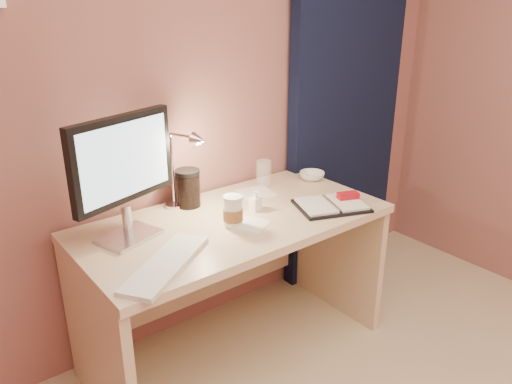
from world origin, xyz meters
TOP-DOWN VIEW (x-y plane):
  - room at (0.95, 1.69)m, footprint 3.50×3.50m
  - desk at (0.00, 1.45)m, footprint 1.40×0.70m
  - monitor at (-0.46, 1.48)m, footprint 0.47×0.24m
  - keyboard at (-0.45, 1.18)m, footprint 0.47×0.38m
  - planner at (0.45, 1.20)m, footprint 0.39×0.34m
  - paper_a at (0.02, 1.28)m, footprint 0.19×0.19m
  - paper_b at (0.27, 1.56)m, footprint 0.19×0.19m
  - coffee_cup at (-0.05, 1.31)m, footprint 0.09×0.09m
  - clear_cup at (0.36, 1.61)m, footprint 0.08×0.08m
  - bowl at (0.63, 1.53)m, footprint 0.14×0.14m
  - lotion_bottle at (0.13, 1.39)m, footprint 0.05×0.05m
  - dark_jar at (-0.09, 1.63)m, footprint 0.11×0.11m
  - desk_lamp at (-0.18, 1.57)m, footprint 0.15×0.23m

SIDE VIEW (x-z plane):
  - desk at x=0.00m, z-range 0.14..0.87m
  - paper_a at x=0.02m, z-range 0.73..0.73m
  - paper_b at x=0.27m, z-range 0.73..0.73m
  - keyboard at x=-0.45m, z-range 0.73..0.75m
  - planner at x=0.45m, z-range 0.72..0.77m
  - bowl at x=0.63m, z-range 0.73..0.77m
  - lotion_bottle at x=0.13m, z-range 0.73..0.83m
  - coffee_cup at x=-0.05m, z-range 0.73..0.86m
  - clear_cup at x=0.36m, z-range 0.73..0.87m
  - dark_jar at x=-0.09m, z-range 0.73..0.89m
  - desk_lamp at x=-0.18m, z-range 0.78..1.16m
  - monitor at x=-0.46m, z-range 0.78..1.30m
  - room at x=0.95m, z-range -0.61..2.89m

